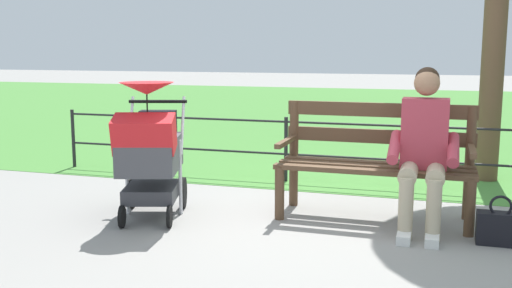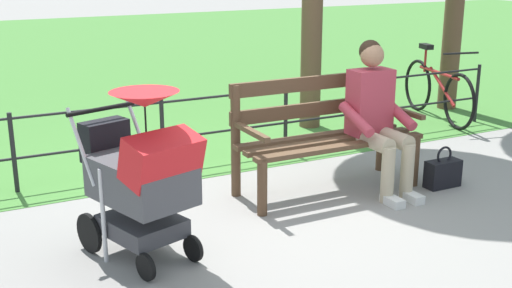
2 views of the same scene
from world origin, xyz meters
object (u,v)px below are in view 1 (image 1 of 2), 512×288
person_on_bench (424,145)px  handbag (499,228)px  park_bench (376,156)px  stroller (150,149)px

person_on_bench → handbag: 0.82m
park_bench → person_on_bench: person_on_bench is taller
stroller → handbag: stroller is taller
park_bench → handbag: size_ratio=4.33×
park_bench → handbag: bearing=153.9°
person_on_bench → handbag: person_on_bench is taller
park_bench → person_on_bench: size_ratio=1.26×
person_on_bench → stroller: person_on_bench is taller
park_bench → handbag: park_bench is taller
person_on_bench → handbag: bearing=156.6°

